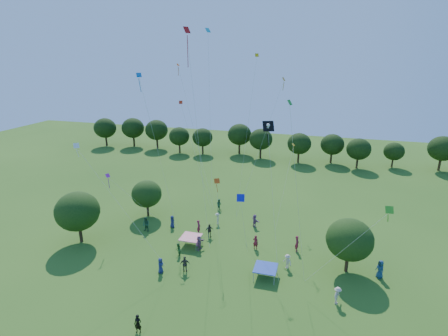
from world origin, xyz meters
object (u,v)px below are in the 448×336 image
man_in_black (138,324)px  pirate_kite (269,130)px  tent_blue (266,268)px  near_tree_west (77,211)px  red_high_kite (191,76)px  near_tree_north (147,194)px  near_tree_east (350,240)px  tent_red_stripe (191,237)px

man_in_black → pirate_kite: size_ratio=0.12×
tent_blue → man_in_black: man_in_black is taller
near_tree_west → pirate_kite: 23.67m
red_high_kite → near_tree_north: bearing=146.1°
tent_blue → man_in_black: bearing=-130.4°
man_in_black → red_high_kite: size_ratio=0.07×
red_high_kite → near_tree_east: bearing=0.5°
near_tree_west → man_in_black: size_ratio=3.80×
near_tree_north → tent_red_stripe: 10.41m
tent_blue → pirate_kite: pirate_kite is taller
tent_red_stripe → tent_blue: bearing=-21.5°
tent_red_stripe → pirate_kite: size_ratio=0.16×
near_tree_north → red_high_kite: 19.31m
red_high_kite → man_in_black: bearing=-90.2°
near_tree_west → man_in_black: 17.53m
tent_red_stripe → near_tree_east: bearing=-1.3°
near_tree_north → near_tree_west: bearing=-116.5°
tent_blue → red_high_kite: red_high_kite is taller
tent_blue → tent_red_stripe: bearing=158.5°
man_in_black → near_tree_north: bearing=109.4°
near_tree_west → near_tree_north: (4.22, 8.47, -0.72)m
near_tree_west → tent_blue: near_tree_west is taller
tent_red_stripe → pirate_kite: (8.61, -0.99, 13.14)m
near_tree_north → pirate_kite: (17.04, -6.70, 10.98)m
near_tree_west → man_in_black: bearing=-38.7°
near_tree_east → tent_blue: (-7.70, -3.25, -2.57)m
near_tree_west → near_tree_east: bearing=4.6°
pirate_kite → man_in_black: bearing=-121.8°
tent_blue → pirate_kite: bearing=103.9°
near_tree_east → tent_red_stripe: (-16.96, 0.40, -2.57)m
man_in_black → pirate_kite: (7.80, 12.57, 13.37)m
red_high_kite → pirate_kite: bearing=-3.4°
tent_blue → pirate_kite: (-0.65, 2.65, 13.14)m
near_tree_east → tent_red_stripe: size_ratio=2.58×
near_tree_west → tent_red_stripe: bearing=12.3°
man_in_black → red_high_kite: red_high_kite is taller
tent_red_stripe → tent_blue: same height
near_tree_west → red_high_kite: (13.50, 2.23, 15.02)m
near_tree_north → tent_blue: near_tree_north is taller
near_tree_north → pirate_kite: size_ratio=0.37×
near_tree_east → red_high_kite: 22.24m
tent_blue → red_high_kite: 20.02m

